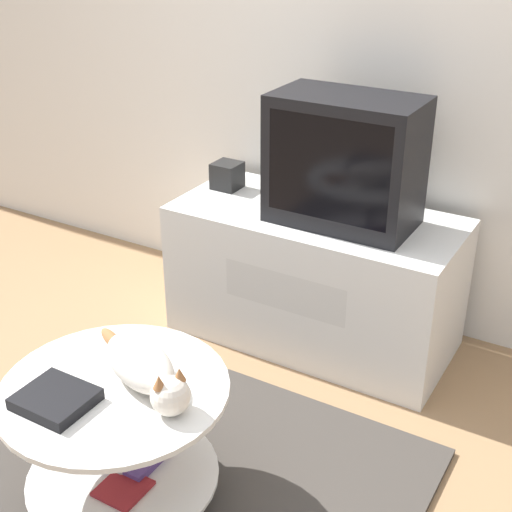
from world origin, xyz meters
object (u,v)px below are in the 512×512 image
at_px(dvd_box, 56,399).
at_px(cat, 145,368).
at_px(tv, 345,161).
at_px(speaker, 227,175).

bearing_deg(dvd_box, cat, 51.68).
relative_size(tv, cat, 1.16).
bearing_deg(cat, speaker, 136.81).
height_order(dvd_box, cat, cat).
height_order(tv, cat, tv).
relative_size(speaker, cat, 0.24).
xyz_separation_m(tv, cat, (-0.12, -1.11, -0.32)).
distance_m(tv, dvd_box, 1.39).
bearing_deg(tv, dvd_box, -102.08).
height_order(tv, dvd_box, tv).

